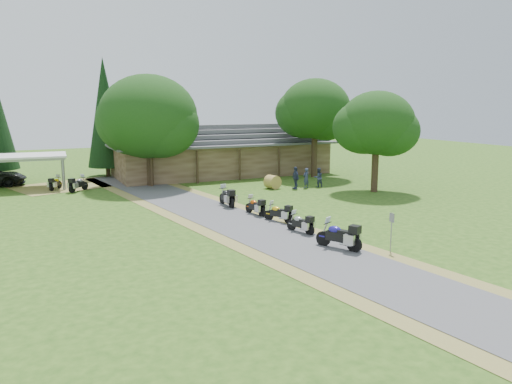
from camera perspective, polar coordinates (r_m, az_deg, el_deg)
name	(u,v)px	position (r m, az deg, el deg)	size (l,w,h in m)	color
ground	(284,241)	(25.32, 3.26, -5.65)	(120.00, 120.00, 0.00)	#284C15
driveway	(243,225)	(28.58, -1.46, -3.80)	(46.00, 46.00, 0.00)	#4E4E51
lodge	(221,149)	(48.91, -3.98, 4.91)	(21.40, 9.40, 4.90)	brown
carport	(25,172)	(44.51, -24.89, 2.09)	(6.38, 4.26, 2.77)	silver
motorcycle_row_a	(339,234)	(24.11, 9.43, -4.79)	(2.13, 0.70, 1.46)	navy
motorcycle_row_b	(300,222)	(26.87, 5.11, -3.48)	(1.69, 0.55, 1.15)	#9DA0A5
motorcycle_row_c	(279,212)	(29.25, 2.60, -2.29)	(1.74, 0.57, 1.19)	gold
motorcycle_row_d	(255,205)	(31.06, -0.09, -1.54)	(1.75, 0.57, 1.20)	#BB4408
motorcycle_row_e	(227,196)	(33.71, -3.37, -0.45)	(2.04, 0.67, 1.40)	black
motorcycle_carport_a	(55,183)	(43.20, -21.94, 1.00)	(1.68, 0.55, 1.15)	#E0CB00
motorcycle_carport_b	(78,183)	(41.73, -19.65, 0.94)	(1.88, 0.61, 1.28)	slate
person_a	(306,176)	(40.98, 5.75, 1.79)	(0.55, 0.40, 1.94)	#2E3454
person_b	(318,176)	(41.56, 7.14, 1.84)	(0.54, 0.39, 1.89)	#2E3454
person_c	(295,176)	(40.47, 4.53, 1.84)	(0.60, 0.43, 2.13)	#2E3454
hay_bale	(272,182)	(40.60, 1.90, 1.16)	(1.10, 1.10, 1.01)	#A0863A
sign_post	(391,233)	(24.12, 15.19, -4.49)	(0.34, 0.06, 1.88)	gray
oak_lodge_left	(149,130)	(42.53, -12.17, 6.93)	(8.11, 8.11, 9.34)	#14340F
oak_lodge_right	(315,122)	(46.97, 6.75, 7.94)	(6.50, 6.50, 10.28)	#14340F
oak_driveway	(376,136)	(39.86, 13.58, 6.20)	(5.76, 5.76, 8.68)	#14340F
cedar_near	(105,118)	(49.22, -16.84, 8.14)	(3.55, 3.55, 11.08)	black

